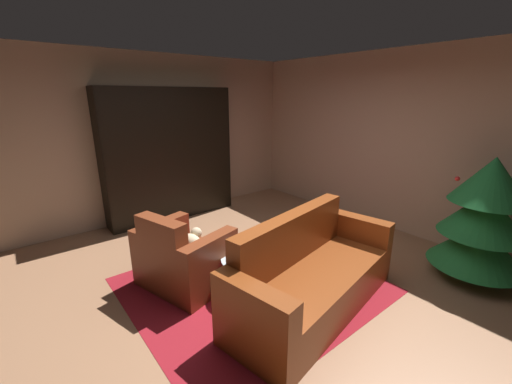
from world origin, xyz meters
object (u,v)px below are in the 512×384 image
Objects in this scene: armchair_red at (183,259)px; coffee_table at (249,262)px; decorated_tree at (483,218)px; couch_red at (311,277)px; book_stack_on_table at (246,254)px; bookshelf_unit at (178,155)px; bottle_on_table at (254,255)px.

armchair_red reaches higher than coffee_table.
decorated_tree is (1.41, 2.24, 0.38)m from coffee_table.
book_stack_on_table is (-0.59, -0.38, 0.14)m from couch_red.
bookshelf_unit is 4.43m from decorated_tree.
book_stack_on_table is 0.20m from bottle_on_table.
armchair_red is 0.74m from book_stack_on_table.
couch_red is 3.57× the size of coffee_table.
coffee_table is at bearing -122.20° from decorated_tree.
decorated_tree is at bearing 61.33° from bottle_on_table.
couch_red is at bearing -114.18° from decorated_tree.
coffee_table is at bearing -10.78° from bookshelf_unit.
bookshelf_unit is at bearing -156.75° from decorated_tree.
decorated_tree is at bearing 57.58° from book_stack_on_table.
decorated_tree reaches higher than coffee_table.
couch_red reaches higher than coffee_table.
book_stack_on_table is (0.56, 0.46, 0.15)m from armchair_red.
armchair_red is 1.83× the size of coffee_table.
coffee_table is (2.64, -0.50, -0.73)m from bookshelf_unit.
book_stack_on_table reaches higher than coffee_table.
armchair_red is 0.76× the size of decorated_tree.
bookshelf_unit is at bearing 177.33° from couch_red.
bottle_on_table is (0.18, -0.03, 0.07)m from book_stack_on_table.
couch_red is at bearing 32.60° from book_stack_on_table.
couch_red reaches higher than armchair_red.
coffee_table is 2.68m from decorated_tree.
armchair_red is at bearing -140.87° from book_stack_on_table.
bottle_on_table is (-0.41, -0.41, 0.22)m from couch_red.
bottle_on_table is (0.75, 0.43, 0.22)m from armchair_red.
bookshelf_unit is 2.78m from coffee_table.
decorated_tree is (2.01, 2.73, 0.44)m from armchair_red.
decorated_tree reaches higher than book_stack_on_table.
book_stack_on_table is 2.70m from decorated_tree.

